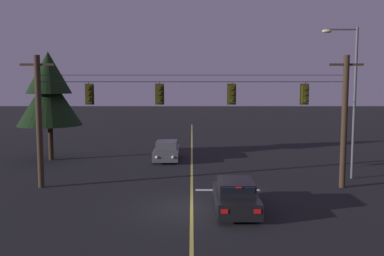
{
  "coord_description": "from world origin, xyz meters",
  "views": [
    {
      "loc": [
        0.02,
        -18.65,
        5.57
      ],
      "look_at": [
        0.0,
        5.0,
        3.14
      ],
      "focal_mm": 39.85,
      "sensor_mm": 36.0,
      "label": 1
    }
  ],
  "objects_px": {
    "traffic_light_left_inner": "(160,94)",
    "car_waiting_near_lane": "(236,196)",
    "traffic_light_leftmost": "(89,94)",
    "traffic_light_centre": "(232,94)",
    "traffic_light_right_inner": "(305,94)",
    "car_oncoming_lead": "(167,151)",
    "tree_verge_near": "(49,92)",
    "street_lamp_corner": "(350,90)"
  },
  "relations": [
    {
      "from": "traffic_light_left_inner",
      "to": "car_oncoming_lead",
      "type": "relative_size",
      "value": 0.28
    },
    {
      "from": "traffic_light_right_inner",
      "to": "street_lamp_corner",
      "type": "distance_m",
      "value": 3.89
    },
    {
      "from": "car_waiting_near_lane",
      "to": "car_oncoming_lead",
      "type": "bearing_deg",
      "value": 106.57
    },
    {
      "from": "street_lamp_corner",
      "to": "traffic_light_centre",
      "type": "bearing_deg",
      "value": -162.65
    },
    {
      "from": "car_oncoming_lead",
      "to": "traffic_light_right_inner",
      "type": "bearing_deg",
      "value": -47.18
    },
    {
      "from": "tree_verge_near",
      "to": "street_lamp_corner",
      "type": "bearing_deg",
      "value": -17.62
    },
    {
      "from": "traffic_light_centre",
      "to": "tree_verge_near",
      "type": "height_order",
      "value": "tree_verge_near"
    },
    {
      "from": "car_waiting_near_lane",
      "to": "street_lamp_corner",
      "type": "relative_size",
      "value": 0.49
    },
    {
      "from": "traffic_light_right_inner",
      "to": "car_oncoming_lead",
      "type": "relative_size",
      "value": 0.28
    },
    {
      "from": "traffic_light_left_inner",
      "to": "car_waiting_near_lane",
      "type": "xyz_separation_m",
      "value": [
        3.65,
        -4.25,
        -4.4
      ]
    },
    {
      "from": "car_waiting_near_lane",
      "to": "tree_verge_near",
      "type": "xyz_separation_m",
      "value": [
        -12.34,
        12.69,
        4.34
      ]
    },
    {
      "from": "traffic_light_leftmost",
      "to": "tree_verge_near",
      "type": "height_order",
      "value": "tree_verge_near"
    },
    {
      "from": "traffic_light_centre",
      "to": "street_lamp_corner",
      "type": "height_order",
      "value": "street_lamp_corner"
    },
    {
      "from": "traffic_light_leftmost",
      "to": "traffic_light_right_inner",
      "type": "relative_size",
      "value": 1.0
    },
    {
      "from": "car_oncoming_lead",
      "to": "car_waiting_near_lane",
      "type": "bearing_deg",
      "value": -73.43
    },
    {
      "from": "car_oncoming_lead",
      "to": "tree_verge_near",
      "type": "distance_m",
      "value": 9.58
    },
    {
      "from": "car_waiting_near_lane",
      "to": "car_oncoming_lead",
      "type": "xyz_separation_m",
      "value": [
        -3.79,
        12.75,
        -0.0
      ]
    },
    {
      "from": "traffic_light_leftmost",
      "to": "street_lamp_corner",
      "type": "relative_size",
      "value": 0.14
    },
    {
      "from": "traffic_light_centre",
      "to": "traffic_light_left_inner",
      "type": "bearing_deg",
      "value": 180.0
    },
    {
      "from": "traffic_light_centre",
      "to": "car_oncoming_lead",
      "type": "bearing_deg",
      "value": 115.13
    },
    {
      "from": "traffic_light_left_inner",
      "to": "traffic_light_right_inner",
      "type": "height_order",
      "value": "same"
    },
    {
      "from": "street_lamp_corner",
      "to": "tree_verge_near",
      "type": "height_order",
      "value": "street_lamp_corner"
    },
    {
      "from": "car_waiting_near_lane",
      "to": "traffic_light_left_inner",
      "type": "bearing_deg",
      "value": 130.7
    },
    {
      "from": "traffic_light_leftmost",
      "to": "traffic_light_centre",
      "type": "xyz_separation_m",
      "value": [
        7.59,
        0.0,
        0.0
      ]
    },
    {
      "from": "traffic_light_left_inner",
      "to": "car_oncoming_lead",
      "type": "bearing_deg",
      "value": 90.96
    },
    {
      "from": "traffic_light_right_inner",
      "to": "tree_verge_near",
      "type": "height_order",
      "value": "tree_verge_near"
    },
    {
      "from": "car_oncoming_lead",
      "to": "tree_verge_near",
      "type": "bearing_deg",
      "value": -179.61
    },
    {
      "from": "car_oncoming_lead",
      "to": "tree_verge_near",
      "type": "xyz_separation_m",
      "value": [
        -8.54,
        -0.06,
        4.34
      ]
    },
    {
      "from": "car_waiting_near_lane",
      "to": "traffic_light_centre",
      "type": "bearing_deg",
      "value": 87.37
    },
    {
      "from": "traffic_light_leftmost",
      "to": "street_lamp_corner",
      "type": "bearing_deg",
      "value": 8.58
    },
    {
      "from": "car_waiting_near_lane",
      "to": "tree_verge_near",
      "type": "bearing_deg",
      "value": 134.19
    },
    {
      "from": "traffic_light_leftmost",
      "to": "traffic_light_right_inner",
      "type": "height_order",
      "value": "same"
    },
    {
      "from": "traffic_light_centre",
      "to": "traffic_light_right_inner",
      "type": "distance_m",
      "value": 3.89
    },
    {
      "from": "traffic_light_leftmost",
      "to": "traffic_light_right_inner",
      "type": "bearing_deg",
      "value": 0.0
    },
    {
      "from": "traffic_light_leftmost",
      "to": "traffic_light_centre",
      "type": "distance_m",
      "value": 7.59
    },
    {
      "from": "traffic_light_centre",
      "to": "car_waiting_near_lane",
      "type": "distance_m",
      "value": 6.12
    },
    {
      "from": "traffic_light_left_inner",
      "to": "tree_verge_near",
      "type": "distance_m",
      "value": 12.11
    },
    {
      "from": "traffic_light_leftmost",
      "to": "car_waiting_near_lane",
      "type": "distance_m",
      "value": 9.6
    },
    {
      "from": "traffic_light_centre",
      "to": "traffic_light_right_inner",
      "type": "relative_size",
      "value": 1.0
    },
    {
      "from": "car_waiting_near_lane",
      "to": "traffic_light_right_inner",
      "type": "bearing_deg",
      "value": 46.09
    },
    {
      "from": "car_oncoming_lead",
      "to": "traffic_light_centre",
      "type": "bearing_deg",
      "value": -64.87
    },
    {
      "from": "traffic_light_right_inner",
      "to": "car_waiting_near_lane",
      "type": "relative_size",
      "value": 0.28
    }
  ]
}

